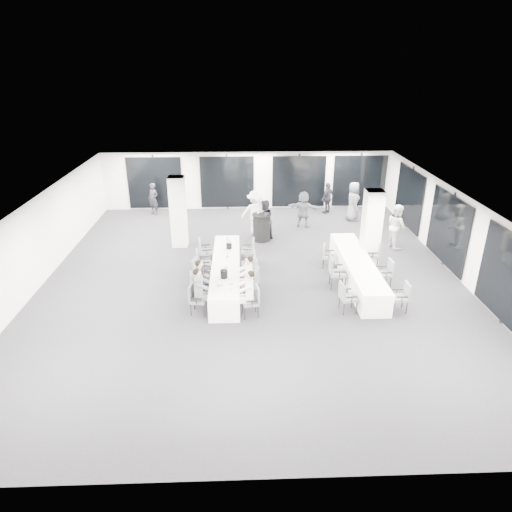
{
  "coord_description": "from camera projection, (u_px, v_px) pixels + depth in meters",
  "views": [
    {
      "loc": [
        -0.39,
        -13.86,
        6.93
      ],
      "look_at": [
        0.11,
        -0.2,
        0.96
      ],
      "focal_mm": 32.0,
      "sensor_mm": 36.0,
      "label": 1
    }
  ],
  "objects": [
    {
      "name": "chair_main_left_fourth",
      "position": [
        202.0,
        262.0,
        15.49
      ],
      "size": [
        0.54,
        0.58,
        0.97
      ],
      "rotation": [
        0.0,
        0.0,
        -1.47
      ],
      "color": "#4D4F54",
      "rests_on": "floor"
    },
    {
      "name": "seated_guest_c",
      "position": [
        247.0,
        291.0,
        13.0
      ],
      "size": [
        0.5,
        0.38,
        1.44
      ],
      "rotation": [
        0.0,
        0.0,
        1.57
      ],
      "color": "silver",
      "rests_on": "floor"
    },
    {
      "name": "chair_side_left_near",
      "position": [
        346.0,
        296.0,
        13.33
      ],
      "size": [
        0.54,
        0.58,
        0.94
      ],
      "rotation": [
        0.0,
        0.0,
        -1.42
      ],
      "color": "#4D4F54",
      "rests_on": "floor"
    },
    {
      "name": "standing_guest_e",
      "position": [
        353.0,
        199.0,
        20.77
      ],
      "size": [
        0.64,
        1.0,
        2.02
      ],
      "primitive_type": "imported",
      "rotation": [
        0.0,
        0.0,
        1.62
      ],
      "color": "#525459",
      "rests_on": "floor"
    },
    {
      "name": "standing_guest_f",
      "position": [
        303.0,
        207.0,
        19.98
      ],
      "size": [
        1.79,
        1.2,
        1.82
      ],
      "primitive_type": "imported",
      "rotation": [
        0.0,
        0.0,
        2.78
      ],
      "color": "#525459",
      "rests_on": "floor"
    },
    {
      "name": "water_bottle_a",
      "position": [
        219.0,
        284.0,
        13.26
      ],
      "size": [
        0.08,
        0.08,
        0.24
      ],
      "primitive_type": "cylinder",
      "color": "silver",
      "rests_on": "banquet_table_main"
    },
    {
      "name": "water_bottle_b",
      "position": [
        228.0,
        255.0,
        15.22
      ],
      "size": [
        0.07,
        0.07,
        0.22
      ],
      "primitive_type": "cylinder",
      "color": "silver",
      "rests_on": "banquet_table_main"
    },
    {
      "name": "chair_side_right_near",
      "position": [
        402.0,
        295.0,
        13.38
      ],
      "size": [
        0.46,
        0.52,
        0.91
      ],
      "rotation": [
        0.0,
        0.0,
        1.56
      ],
      "color": "#4D4F54",
      "rests_on": "floor"
    },
    {
      "name": "chair_main_right_far",
      "position": [
        250.0,
        249.0,
        16.64
      ],
      "size": [
        0.5,
        0.55,
        0.9
      ],
      "rotation": [
        0.0,
        0.0,
        1.46
      ],
      "color": "#4D4F54",
      "rests_on": "floor"
    },
    {
      "name": "chair_main_right_near",
      "position": [
        253.0,
        299.0,
        13.14
      ],
      "size": [
        0.54,
        0.58,
        0.93
      ],
      "rotation": [
        0.0,
        0.0,
        1.74
      ],
      "color": "#4D4F54",
      "rests_on": "floor"
    },
    {
      "name": "standing_guest_a",
      "position": [
        260.0,
        214.0,
        18.72
      ],
      "size": [
        0.89,
        0.95,
        2.08
      ],
      "primitive_type": "imported",
      "rotation": [
        0.0,
        0.0,
        1.11
      ],
      "color": "silver",
      "rests_on": "floor"
    },
    {
      "name": "wine_glass",
      "position": [
        231.0,
        288.0,
        13.0
      ],
      "size": [
        0.07,
        0.07,
        0.18
      ],
      "color": "silver",
      "rests_on": "banquet_table_main"
    },
    {
      "name": "chair_main_left_second",
      "position": [
        197.0,
        286.0,
        13.76
      ],
      "size": [
        0.6,
        0.64,
        1.01
      ],
      "rotation": [
        0.0,
        0.0,
        -1.37
      ],
      "color": "#4D4F54",
      "rests_on": "floor"
    },
    {
      "name": "chair_main_left_near",
      "position": [
        196.0,
        297.0,
        13.26
      ],
      "size": [
        0.54,
        0.57,
        0.92
      ],
      "rotation": [
        0.0,
        0.0,
        -1.74
      ],
      "color": "#4D4F54",
      "rests_on": "floor"
    },
    {
      "name": "plate_b",
      "position": [
        232.0,
        284.0,
        13.49
      ],
      "size": [
        0.22,
        0.22,
        0.03
      ],
      "color": "white",
      "rests_on": "banquet_table_main"
    },
    {
      "name": "ice_bucket_far",
      "position": [
        229.0,
        245.0,
        16.0
      ],
      "size": [
        0.21,
        0.21,
        0.23
      ],
      "primitive_type": "cylinder",
      "color": "black",
      "rests_on": "banquet_table_main"
    },
    {
      "name": "column_right",
      "position": [
        371.0,
        229.0,
        15.98
      ],
      "size": [
        0.6,
        0.6,
        2.8
      ],
      "primitive_type": "cube",
      "color": "silver",
      "rests_on": "floor"
    },
    {
      "name": "chair_main_left_far",
      "position": [
        204.0,
        250.0,
        16.47
      ],
      "size": [
        0.56,
        0.6,
        0.97
      ],
      "rotation": [
        0.0,
        0.0,
        -1.41
      ],
      "color": "#4D4F54",
      "rests_on": "floor"
    },
    {
      "name": "ice_bucket_near",
      "position": [
        224.0,
        274.0,
        13.87
      ],
      "size": [
        0.23,
        0.23,
        0.26
      ],
      "primitive_type": "cylinder",
      "color": "black",
      "rests_on": "banquet_table_main"
    },
    {
      "name": "standing_guest_g",
      "position": [
        153.0,
        197.0,
        21.58
      ],
      "size": [
        0.8,
        0.77,
        1.72
      ],
      "primitive_type": "imported",
      "rotation": [
        0.0,
        0.0,
        -0.59
      ],
      "color": "black",
      "rests_on": "floor"
    },
    {
      "name": "column_left",
      "position": [
        178.0,
        212.0,
        17.76
      ],
      "size": [
        0.6,
        0.6,
        2.8
      ],
      "primitive_type": "cube",
      "color": "silver",
      "rests_on": "floor"
    },
    {
      "name": "chair_side_right_far",
      "position": [
        374.0,
        252.0,
        16.22
      ],
      "size": [
        0.53,
        0.58,
        0.99
      ],
      "rotation": [
        0.0,
        0.0,
        1.51
      ],
      "color": "#4D4F54",
      "rests_on": "floor"
    },
    {
      "name": "water_bottle_c",
      "position": [
        228.0,
        239.0,
        16.6
      ],
      "size": [
        0.07,
        0.07,
        0.21
      ],
      "primitive_type": "cylinder",
      "color": "silver",
      "rests_on": "banquet_table_main"
    },
    {
      "name": "cocktail_table",
      "position": [
        262.0,
        227.0,
        18.61
      ],
      "size": [
        0.8,
        0.8,
        1.12
      ],
      "color": "black",
      "rests_on": "floor"
    },
    {
      "name": "chair_main_left_mid",
      "position": [
        200.0,
        271.0,
        14.69
      ],
      "size": [
        0.62,
        0.66,
        1.04
      ],
      "rotation": [
        0.0,
        0.0,
        -1.79
      ],
      "color": "#4D4F54",
      "rests_on": "floor"
    },
    {
      "name": "chair_side_left_mid",
      "position": [
        335.0,
        271.0,
        14.75
      ],
      "size": [
        0.55,
        0.61,
        1.04
      ],
      "rotation": [
        0.0,
        0.0,
        -1.61
      ],
      "color": "#4D4F54",
      "rests_on": "floor"
    },
    {
      "name": "chair_main_right_second",
      "position": [
        252.0,
        282.0,
        14.01
      ],
      "size": [
        0.63,
        0.66,
        1.04
      ],
      "rotation": [
        0.0,
        0.0,
        1.35
      ],
      "color": "#4D4F54",
      "rests_on": "floor"
    },
    {
      "name": "standing_guest_h",
      "position": [
        397.0,
        223.0,
        17.79
      ],
      "size": [
        0.74,
        1.04,
        1.97
      ],
      "primitive_type": "imported",
      "rotation": [
        0.0,
        0.0,
        1.75
      ],
      "color": "silver",
      "rests_on": "floor"
    },
    {
      "name": "standing_guest_b",
      "position": [
        264.0,
        217.0,
        18.52
      ],
      "size": [
        1.07,
        1.02,
        1.91
      ],
      "primitive_type": "imported",
      "rotation": [
        0.0,
        0.0,
        3.82
      ],
      "color": "black",
      "rests_on": "floor"
    },
    {
      "name": "chair_main_right_mid",
      "position": [
        251.0,
        271.0,
        14.78
      ],
      "size": [
        0.59,
        0.63,
        1.0
      ],
      "rotation": [
        0.0,
        0.0,
        1.77
      ],
      "color": "#4D4F54",
      "rests_on": "floor"
    },
    {
      "name": "plate_a",
      "position": [
        221.0,
        286.0,
        13.41
      ],
      "size": [
        0.22,
        0.22,
        0.03
      ],
      "color": "white",
      "rests_on": "banquet_table_main"
    },
    {
      "name": "chair_side_right_mid",
      "position": [
        386.0,
        271.0,
        14.83
      ],
      "size": [
        0.49,
        0.54,
        0.93
      ],
      "rotation": [
        0.0,
        0.0,
        1.61
      ],
      "color": "#4D4F54",
      "rests_on": "floor"
    },
    {
      "name": "standing_guest_c",
      "position": [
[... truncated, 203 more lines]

